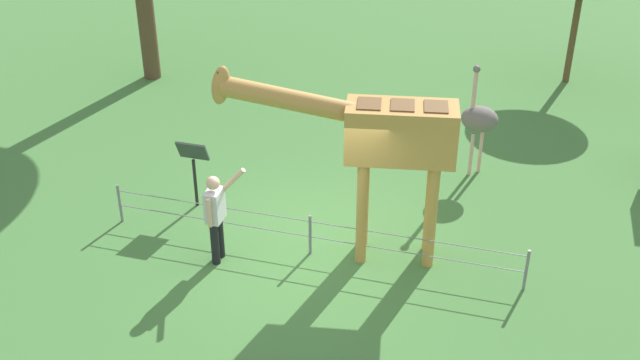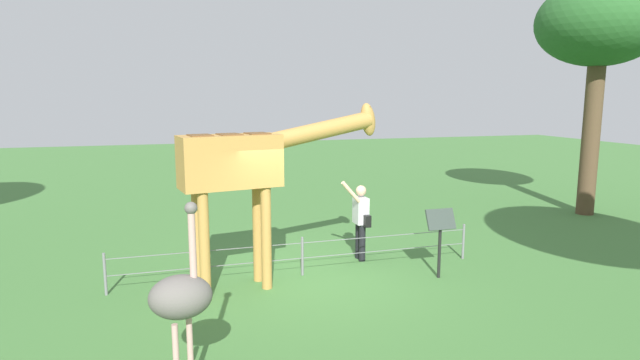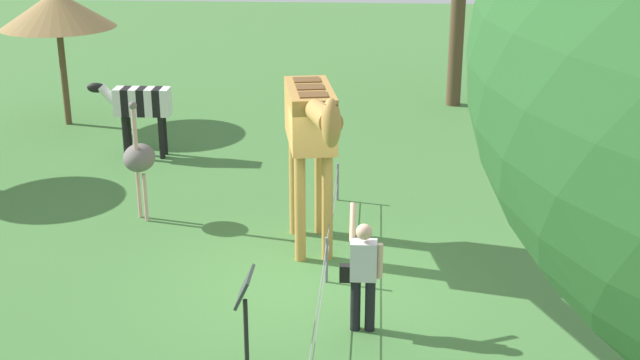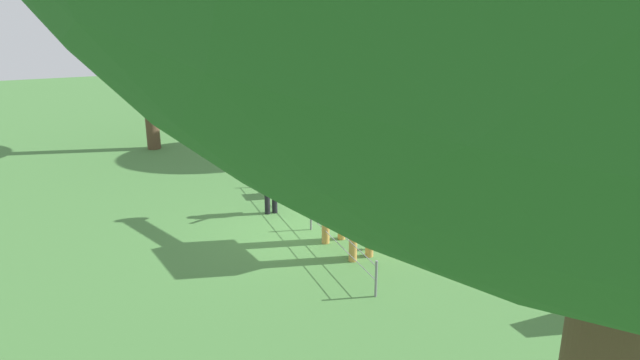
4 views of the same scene
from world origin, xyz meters
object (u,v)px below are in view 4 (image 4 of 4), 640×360
(giraffe, at_px, (340,153))
(visitor, at_px, (271,180))
(info_sign, at_px, (309,162))
(ostrich, at_px, (493,196))

(giraffe, bearing_deg, visitor, 19.58)
(info_sign, bearing_deg, visitor, 125.59)
(giraffe, xyz_separation_m, info_sign, (3.48, -0.57, -1.23))
(giraffe, distance_m, ostrich, 3.57)
(ostrich, height_order, info_sign, ostrich)
(visitor, relative_size, info_sign, 1.30)
(visitor, distance_m, ostrich, 5.50)
(info_sign, bearing_deg, giraffe, 170.66)
(visitor, relative_size, ostrich, 0.76)
(ostrich, distance_m, info_sign, 5.42)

